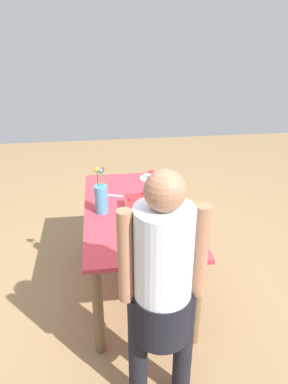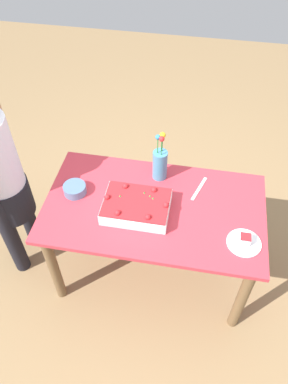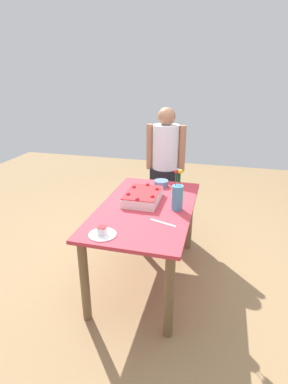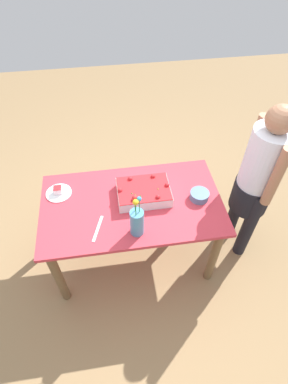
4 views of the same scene
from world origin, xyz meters
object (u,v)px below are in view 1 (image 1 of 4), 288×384
flower_vase (101,197)px  person_standing (162,284)px  fruit_bowl (142,245)px  sheet_cake (147,210)px  serving_plate_with_slice (151,177)px  cake_knife (109,195)px

flower_vase → person_standing: size_ratio=0.24×
person_standing → flower_vase: bearing=16.4°
fruit_bowl → person_standing: person_standing is taller
sheet_cake → serving_plate_with_slice: sheet_cake is taller
cake_knife → fruit_bowl: size_ratio=1.54×
serving_plate_with_slice → cake_knife: bearing=-53.1°
flower_vase → person_standing: person_standing is taller
flower_vase → sheet_cake: bearing=73.8°
flower_vase → fruit_bowl: size_ratio=2.46×
flower_vase → person_standing: (0.99, 0.29, -0.02)m
sheet_cake → person_standing: (0.90, -0.04, 0.06)m
serving_plate_with_slice → flower_vase: flower_vase is taller
cake_knife → person_standing: 1.29m
sheet_cake → flower_vase: size_ratio=1.12×
sheet_cake → cake_knife: 0.45m
fruit_bowl → person_standing: size_ratio=0.10×
fruit_bowl → serving_plate_with_slice: bearing=169.0°
sheet_cake → flower_vase: flower_vase is taller
serving_plate_with_slice → fruit_bowl: bearing=-11.0°
cake_knife → fruit_bowl: (0.79, 0.18, 0.03)m
flower_vase → fruit_bowl: (0.52, 0.24, -0.09)m
sheet_cake → cake_knife: (-0.37, -0.26, -0.04)m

